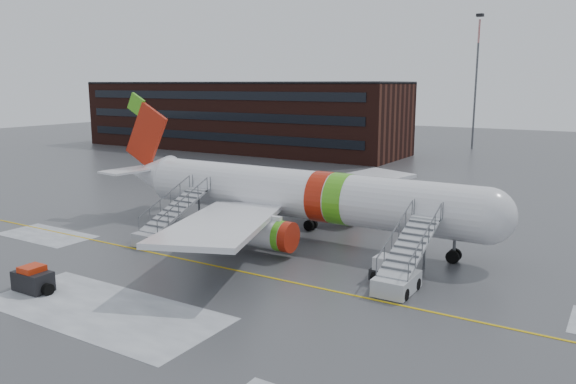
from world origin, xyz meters
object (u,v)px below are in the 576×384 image
Objects in this scene: airliner at (291,194)px; airstair_aft at (163,228)px; airstair_fwd at (401,271)px; baggage_tractor at (33,280)px; pushback_tug at (392,271)px.

airstair_aft is (-7.52, -6.54, -2.35)m from airliner.
baggage_tractor is at bearing -147.17° from airstair_fwd.
airliner reaches higher than pushback_tug.
airliner reaches higher than baggage_tractor.
airstair_fwd reaches higher than pushback_tug.
airstair_aft is at bearing 180.00° from airstair_fwd.
pushback_tug is (-0.86, 0.69, -0.37)m from airstair_fwd.
airstair_fwd is at bearing -38.50° from pushback_tug.
airliner is at bearing 70.21° from baggage_tractor.
airstair_aft is 11.79m from baggage_tractor.
airstair_fwd is (11.63, -6.54, -2.35)m from airliner.
pushback_tug is at bearing 35.64° from baggage_tractor.
baggage_tractor is (0.94, -11.75, -0.41)m from airstair_aft.
pushback_tug is at bearing 2.15° from airstair_aft.
airliner is at bearing 151.48° from pushback_tug.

